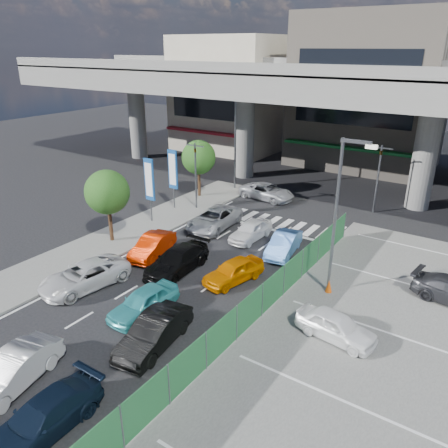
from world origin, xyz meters
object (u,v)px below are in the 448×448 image
Objects in this scene: street_lamp_right at (340,206)px; tree_far at (199,157)px; street_lamp_left at (237,136)px; sedan_black_mid at (177,261)px; minivan_navy_back at (43,417)px; taxi_orange_right at (234,271)px; traffic_light_left at (195,160)px; parked_sedan_white at (336,326)px; sedan_white_front_mid at (251,230)px; traffic_light_right at (380,162)px; signboard_near at (149,181)px; sedan_white_mid_left at (84,276)px; traffic_cone at (329,286)px; hatch_black_mid_right at (154,332)px; wagon_silver_front_left at (214,219)px; signboard_far at (173,171)px; hatch_white_back_mid at (13,371)px; taxi_teal_mid at (144,302)px; crossing_wagon_silver at (267,192)px; taxi_orange_left at (152,246)px; kei_truck_front_right at (284,244)px.

street_lamp_right reaches higher than tree_far.
street_lamp_left reaches higher than sedan_black_mid.
taxi_orange_right reaches higher than minivan_navy_back.
traffic_light_left is 0.65× the size of street_lamp_right.
traffic_light_left is 1.08× the size of tree_far.
parked_sedan_white is at bearing 58.10° from minivan_navy_back.
traffic_light_right is at bearing 63.71° from sedan_white_front_mid.
signboard_near is 9.73m from sedan_white_mid_left.
traffic_cone is at bearing 34.55° from taxi_orange_right.
hatch_black_mid_right reaches higher than wagon_silver_front_left.
traffic_light_left is 1.42× the size of taxi_orange_right.
signboard_far is (-14.77, 4.99, -1.71)m from street_lamp_right.
sedan_black_mid reaches higher than parked_sedan_white.
hatch_white_back_mid is at bearing -50.76° from sedan_white_mid_left.
street_lamp_right is at bearing 71.11° from minivan_navy_back.
street_lamp_left is 9.96m from wagon_silver_front_left.
street_lamp_right reaches higher than taxi_teal_mid.
traffic_cone is (9.91, -3.77, -0.28)m from wagon_silver_front_left.
hatch_black_mid_right is at bearing -46.71° from signboard_near.
street_lamp_left is at bearing 79.69° from signboard_far.
hatch_white_back_mid is at bearing 165.87° from minivan_navy_back.
crossing_wagon_silver is at bearing 131.13° from traffic_cone.
wagon_silver_front_left reaches higher than sedan_white_front_mid.
street_lamp_right reaches higher than taxi_orange_left.
minivan_navy_back is 0.91× the size of sedan_black_mid.
taxi_orange_left is (4.17, -6.99, -2.43)m from signboard_far.
crossing_wagon_silver reaches higher than sedan_white_front_mid.
tree_far is (-0.20, 3.51, 0.32)m from signboard_far.
sedan_black_mid is 1.26× the size of sedan_white_front_mid.
sedan_white_mid_left reaches higher than kei_truck_front_right.
parked_sedan_white is (3.27, -16.66, -3.27)m from traffic_light_right.
kei_truck_front_right reaches higher than minivan_navy_back.
hatch_black_mid_right is at bearing -58.59° from traffic_light_left.
minivan_navy_back is at bearing -74.20° from taxi_orange_right.
sedan_white_front_mid is at bearing 77.54° from sedan_white_mid_left.
sedan_white_front_mid is (-0.28, 10.31, -0.02)m from taxi_teal_mid.
sedan_white_front_mid is 1.03× the size of parked_sedan_white.
signboard_near is 18.74m from minivan_navy_back.
parked_sedan_white is (8.93, 9.44, 0.00)m from hatch_white_back_mid.
crossing_wagon_silver is (-8.30, -1.83, -3.29)m from traffic_light_right.
street_lamp_left is 1.70× the size of signboard_far.
crossing_wagon_silver is at bearing 45.54° from parked_sedan_white.
traffic_cone is at bearing -3.05° from taxi_orange_left.
signboard_far is at bearing 160.29° from wagon_silver_front_left.
tree_far is 1.31× the size of taxi_orange_right.
signboard_far is at bearing 171.07° from sedan_white_front_mid.
minivan_navy_back is 25.53m from crossing_wagon_silver.
wagon_silver_front_left is at bearing 160.09° from street_lamp_right.
street_lamp_right is 11.82× the size of traffic_cone.
crossing_wagon_silver is at bearing 126.02° from taxi_orange_right.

